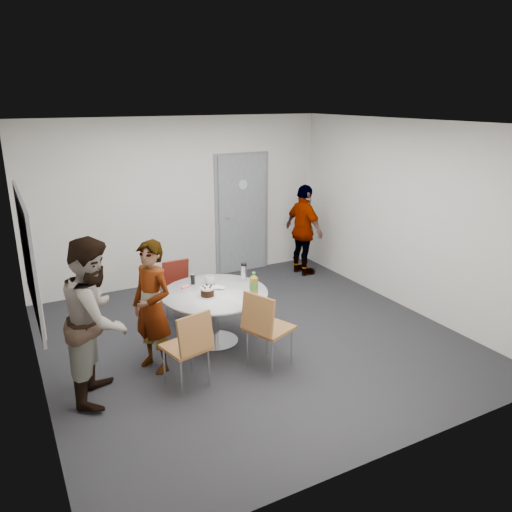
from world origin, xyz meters
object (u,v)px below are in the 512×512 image
table (217,298)px  chair_near_right (264,323)px  door (242,214)px  chair_far (179,284)px  person_left (96,319)px  person_right (304,230)px  chair_near_left (190,343)px  whiteboard (28,255)px  person_main (152,307)px

table → chair_near_right: 0.89m
table → door: bearing=57.1°
chair_far → person_left: 1.99m
door → chair_near_right: bearing=-112.3°
chair_near_right → person_right: 3.34m
table → chair_far: 0.94m
chair_near_left → chair_far: bearing=61.4°
chair_near_right → table: bearing=170.8°
door → chair_near_right: 3.50m
person_left → whiteboard: bearing=64.9°
chair_near_right → chair_far: (-0.38, 1.79, -0.07)m
door → chair_near_right: door is taller
table → person_left: 1.63m
door → person_left: (-3.05, -2.85, -0.17)m
chair_near_left → chair_near_right: (0.88, -0.02, 0.03)m
whiteboard → chair_near_right: size_ratio=2.02×
whiteboard → person_left: bearing=-47.9°
chair_far → person_main: bearing=58.2°
whiteboard → person_left: size_ratio=1.11×
table → chair_near_left: table is taller
chair_near_left → chair_far: size_ratio=1.07×
door → person_main: (-2.41, -2.61, -0.27)m
chair_far → door: bearing=-140.6°
door → person_right: bearing=-38.7°
whiteboard → table: bearing=-1.9°
table → whiteboard: bearing=178.1°
chair_near_left → chair_far: chair_near_left is taller
door → person_left: size_ratio=1.24×
chair_near_left → person_left: (-0.86, 0.35, 0.31)m
person_right → chair_far: bearing=101.0°
door → chair_near_left: 3.90m
table → chair_near_left: bearing=-128.7°
person_main → person_right: 3.78m
chair_far → person_right: size_ratio=0.53×
chair_near_right → whiteboard: bearing=-134.8°
person_main → person_left: bearing=-94.8°
person_left → person_right: (3.90, 2.17, -0.07)m
chair_near_left → person_left: size_ratio=0.52×
chair_near_right → chair_far: chair_near_right is taller
chair_far → person_right: (2.55, 0.75, 0.29)m
door → chair_far: size_ratio=2.56×
whiteboard → chair_far: whiteboard is taller
chair_near_right → person_left: person_left is taller
chair_near_right → person_right: bearing=117.2°
whiteboard → person_main: 1.38m
chair_near_left → chair_near_right: 0.88m
table → person_main: bearing=-163.7°
chair_near_left → person_main: (-0.21, 0.58, 0.22)m
chair_far → person_main: (-0.71, -1.18, 0.26)m
whiteboard → chair_near_right: bearing=-22.6°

